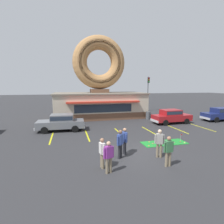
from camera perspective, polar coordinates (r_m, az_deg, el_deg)
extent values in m
plane|color=#2D2D30|center=(11.64, 8.09, -13.38)|extent=(160.00, 160.00, 0.00)
cube|color=brown|center=(24.65, -4.05, -0.46)|extent=(12.00, 6.00, 0.90)
cube|color=beige|center=(24.45, -4.09, 3.24)|extent=(12.00, 6.00, 2.30)
cube|color=slate|center=(24.36, -4.12, 6.12)|extent=(12.30, 6.30, 0.16)
cube|color=red|center=(21.19, -2.54, 3.24)|extent=(9.00, 0.60, 0.20)
cube|color=#232D3D|center=(21.56, -2.68, 1.19)|extent=(7.20, 0.03, 1.00)
cube|color=brown|center=(24.35, -4.13, 6.90)|extent=(2.40, 1.80, 0.50)
torus|color=#B27F4C|center=(24.53, -4.23, 15.80)|extent=(7.10, 1.90, 7.10)
torus|color=tan|center=(24.11, -4.05, 15.93)|extent=(6.25, 1.05, 6.24)
cube|color=#1E842D|center=(14.11, 16.70, -9.62)|extent=(3.46, 1.31, 0.03)
torus|color=#A5724C|center=(13.61, 13.16, -10.01)|extent=(0.13, 0.13, 0.04)
torus|color=#D17F47|center=(13.93, 12.04, -9.52)|extent=(0.13, 0.13, 0.04)
torus|color=#D17F47|center=(13.09, 11.93, -10.73)|extent=(0.13, 0.13, 0.04)
torus|color=brown|center=(14.65, 21.41, -9.04)|extent=(0.13, 0.13, 0.04)
torus|color=#E5C666|center=(14.58, 22.62, -9.19)|extent=(0.13, 0.13, 0.04)
torus|color=#D8667F|center=(14.31, 19.50, -9.35)|extent=(0.13, 0.13, 0.04)
sphere|color=white|center=(13.63, 14.91, -10.03)|extent=(0.04, 0.04, 0.04)
cylinder|color=silver|center=(14.89, 21.50, -7.73)|extent=(0.01, 0.01, 0.55)
cube|color=red|center=(14.86, 21.74, -6.87)|extent=(0.12, 0.01, 0.08)
cube|color=slate|center=(17.64, -16.41, -3.77)|extent=(4.48, 1.98, 0.68)
cube|color=slate|center=(17.50, -16.01, -1.72)|extent=(2.18, 1.66, 0.60)
cube|color=#232D3D|center=(17.50, -16.01, -1.65)|extent=(2.09, 1.68, 0.36)
cube|color=silver|center=(18.04, -23.47, -4.66)|extent=(0.18, 1.67, 0.24)
cube|color=silver|center=(17.62, -9.12, -4.34)|extent=(0.18, 1.67, 0.24)
cylinder|color=black|center=(17.05, -21.21, -5.61)|extent=(0.65, 0.25, 0.64)
cylinder|color=black|center=(18.74, -20.29, -4.31)|extent=(0.65, 0.25, 0.64)
cylinder|color=black|center=(16.79, -11.96, -5.43)|extent=(0.65, 0.25, 0.64)
cylinder|color=black|center=(18.50, -11.90, -4.11)|extent=(0.65, 0.25, 0.64)
cube|color=maroon|center=(21.37, 18.88, -1.75)|extent=(4.47, 1.94, 0.68)
cube|color=maroon|center=(21.18, 18.63, -0.07)|extent=(2.16, 1.64, 0.60)
cube|color=#232D3D|center=(21.18, 18.63, -0.02)|extent=(2.08, 1.66, 0.36)
cube|color=silver|center=(22.76, 23.44, -2.00)|extent=(0.17, 1.67, 0.24)
cube|color=silver|center=(20.22, 13.67, -2.80)|extent=(0.17, 1.67, 0.24)
cylinder|color=black|center=(22.93, 20.36, -2.01)|extent=(0.65, 0.25, 0.64)
cylinder|color=black|center=(21.57, 23.14, -2.81)|extent=(0.65, 0.25, 0.64)
cylinder|color=black|center=(21.42, 14.49, -2.46)|extent=(0.65, 0.25, 0.64)
cylinder|color=black|center=(19.96, 17.08, -3.38)|extent=(0.65, 0.25, 0.64)
cube|color=navy|center=(25.64, 31.81, -0.93)|extent=(4.42, 1.82, 0.68)
cube|color=navy|center=(25.66, 32.16, 0.50)|extent=(2.12, 1.59, 0.60)
cube|color=#232D3D|center=(25.66, 32.17, 0.54)|extent=(2.04, 1.61, 0.36)
cube|color=silver|center=(24.16, 28.02, -1.73)|extent=(0.12, 1.67, 0.24)
cylinder|color=black|center=(24.12, 30.93, -2.20)|extent=(0.64, 0.23, 0.64)
cylinder|color=black|center=(25.39, 28.18, -1.51)|extent=(0.64, 0.23, 0.64)
cylinder|color=black|center=(27.26, 32.48, -1.21)|extent=(0.64, 0.23, 0.64)
cylinder|color=#7F7056|center=(9.71, -3.41, -15.36)|extent=(0.15, 0.15, 0.80)
cylinder|color=#7F7056|center=(9.53, -3.00, -15.82)|extent=(0.15, 0.15, 0.80)
cube|color=silver|center=(9.36, -3.24, -11.70)|extent=(0.29, 0.41, 0.59)
cylinder|color=silver|center=(9.59, -3.74, -11.38)|extent=(0.10, 0.10, 0.54)
cylinder|color=silver|center=(9.15, -2.72, -12.38)|extent=(0.10, 0.10, 0.54)
sphere|color=#9E7051|center=(9.21, -3.27, -9.18)|extent=(0.22, 0.22, 0.22)
cylinder|color=#7F7056|center=(11.24, 14.60, -12.05)|extent=(0.15, 0.15, 0.86)
cylinder|color=#7F7056|center=(11.27, 15.64, -12.05)|extent=(0.15, 0.15, 0.86)
cube|color=gray|center=(11.02, 15.27, -8.43)|extent=(0.44, 0.37, 0.63)
cylinder|color=gray|center=(11.00, 13.96, -8.57)|extent=(0.10, 0.10, 0.58)
cylinder|color=gray|center=(11.06, 16.57, -8.60)|extent=(0.10, 0.10, 0.58)
sphere|color=beige|center=(10.89, 15.37, -6.12)|extent=(0.23, 0.23, 0.23)
cylinder|color=#7F7056|center=(9.06, -1.65, -17.15)|extent=(0.15, 0.15, 0.81)
cylinder|color=#7F7056|center=(9.16, -0.52, -16.87)|extent=(0.15, 0.15, 0.81)
cube|color=#8C3393|center=(8.83, -1.09, -12.90)|extent=(0.44, 0.34, 0.59)
cylinder|color=#8C3393|center=(8.72, -2.54, -13.39)|extent=(0.10, 0.10, 0.55)
cylinder|color=#8C3393|center=(8.96, 0.32, -12.77)|extent=(0.10, 0.10, 0.55)
sphere|color=tan|center=(8.68, -1.10, -10.23)|extent=(0.22, 0.22, 0.22)
cylinder|color=#232328|center=(10.87, 2.93, -12.51)|extent=(0.15, 0.15, 0.85)
cylinder|color=#232328|center=(10.71, 2.38, -12.84)|extent=(0.15, 0.15, 0.85)
cube|color=#33478C|center=(10.55, 2.68, -8.93)|extent=(0.44, 0.43, 0.63)
cylinder|color=#33478C|center=(10.76, 3.37, -8.74)|extent=(0.10, 0.10, 0.58)
cylinder|color=#33478C|center=(10.35, 1.97, -9.45)|extent=(0.10, 0.10, 0.58)
sphere|color=brown|center=(10.42, 2.70, -6.53)|extent=(0.23, 0.23, 0.23)
cylinder|color=#7F7056|center=(10.17, 17.35, -14.53)|extent=(0.15, 0.15, 0.83)
cylinder|color=#7F7056|center=(10.28, 18.30, -14.32)|extent=(0.15, 0.15, 0.83)
cube|color=#386B42|center=(9.98, 18.02, -10.63)|extent=(0.39, 0.26, 0.60)
cylinder|color=#386B42|center=(9.85, 16.80, -11.02)|extent=(0.10, 0.10, 0.56)
cylinder|color=#386B42|center=(10.13, 19.19, -10.58)|extent=(0.10, 0.10, 0.56)
sphere|color=#9E7051|center=(9.84, 18.14, -8.20)|extent=(0.22, 0.22, 0.22)
cylinder|color=#232328|center=(11.49, 3.91, -11.39)|extent=(0.15, 0.15, 0.84)
cylinder|color=#232328|center=(11.31, 4.28, -11.71)|extent=(0.15, 0.15, 0.84)
cube|color=#33478C|center=(11.17, 4.14, -8.06)|extent=(0.26, 0.39, 0.61)
cylinder|color=#33478C|center=(11.40, 3.68, -7.86)|extent=(0.10, 0.10, 0.56)
cylinder|color=#33478C|center=(10.96, 4.61, -8.57)|extent=(0.10, 0.10, 0.56)
sphere|color=#9E7051|center=(11.05, 4.16, -5.83)|extent=(0.22, 0.22, 0.22)
cylinder|color=#51565B|center=(23.20, 11.68, -1.14)|extent=(0.56, 0.56, 0.95)
torus|color=#303437|center=(23.13, 11.71, 0.02)|extent=(0.57, 0.57, 0.05)
cylinder|color=#595B60|center=(30.43, 11.59, 5.76)|extent=(0.16, 0.16, 5.80)
cube|color=black|center=(30.24, 11.88, 10.19)|extent=(0.28, 0.24, 0.90)
sphere|color=red|center=(30.15, 12.00, 10.76)|extent=(0.18, 0.18, 0.18)
sphere|color=orange|center=(30.13, 11.98, 10.19)|extent=(0.18, 0.18, 0.18)
sphere|color=green|center=(30.13, 11.96, 9.62)|extent=(0.18, 0.18, 0.18)
cube|color=yellow|center=(15.66, -19.17, -7.95)|extent=(0.12, 3.60, 0.01)
cube|color=yellow|center=(15.66, -8.08, -7.55)|extent=(0.12, 3.60, 0.01)
cube|color=yellow|center=(16.23, 2.59, -6.89)|extent=(0.12, 3.60, 0.01)
cube|color=yellow|center=(17.30, 12.20, -6.09)|extent=(0.12, 3.60, 0.01)
cube|color=yellow|center=(18.80, 20.47, -5.27)|extent=(0.12, 3.60, 0.01)
cube|color=yellow|center=(20.63, 27.37, -4.49)|extent=(0.12, 3.60, 0.01)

